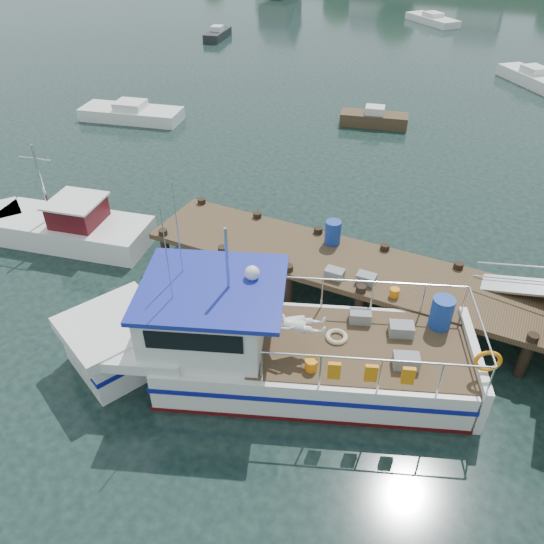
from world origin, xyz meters
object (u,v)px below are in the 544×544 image
at_px(work_boat, 63,226).
at_px(moored_rowboat, 374,118).
at_px(dock, 526,286).
at_px(moored_b, 532,77).
at_px(moored_e, 218,34).
at_px(moored_d, 432,19).
at_px(moored_a, 131,113).
at_px(lobster_boat, 261,346).

bearing_deg(work_boat, moored_rowboat, 55.94).
xyz_separation_m(dock, moored_rowboat, (-9.40, 16.08, -1.82)).
xyz_separation_m(moored_b, moored_e, (-27.35, 1.86, -0.04)).
bearing_deg(moored_d, work_boat, -116.03).
height_order(moored_b, moored_d, moored_b).
bearing_deg(moored_e, dock, -68.29).
height_order(moored_a, moored_e, moored_e).
distance_m(dock, work_boat, 16.93).
relative_size(dock, lobster_boat, 1.40).
bearing_deg(moored_rowboat, moored_e, 159.99).
height_order(moored_rowboat, moored_e, moored_rowboat).
distance_m(lobster_boat, moored_a, 22.37).
bearing_deg(work_boat, moored_e, 99.27).
bearing_deg(moored_rowboat, moored_a, -140.65).
bearing_deg(moored_e, moored_a, -94.96).
bearing_deg(lobster_boat, moored_b, 61.04).
relative_size(moored_a, moored_d, 1.03).
bearing_deg(moored_e, work_boat, -90.91).
bearing_deg(dock, moored_d, 105.22).
relative_size(moored_a, moored_e, 1.49).
bearing_deg(work_boat, lobster_boat, -27.18).
height_order(lobster_boat, moored_d, lobster_boat).
bearing_deg(moored_d, dock, -95.85).
xyz_separation_m(moored_d, moored_e, (-16.38, -15.58, 0.03)).
distance_m(dock, lobster_boat, 7.92).
height_order(moored_a, moored_b, moored_b).
height_order(work_boat, moored_rowboat, work_boat).
height_order(dock, moored_e, dock).
relative_size(work_boat, moored_e, 1.78).
relative_size(moored_d, moored_e, 1.44).
bearing_deg(moored_b, dock, -74.26).
height_order(moored_rowboat, moored_a, moored_rowboat).
relative_size(work_boat, moored_a, 1.20).
relative_size(moored_rowboat, moored_b, 0.76).
relative_size(lobster_boat, moored_rowboat, 2.87).
bearing_deg(dock, moored_b, 93.26).
bearing_deg(work_boat, moored_b, 52.23).
bearing_deg(moored_a, dock, -17.53).
distance_m(work_boat, moored_rowboat, 19.17).
relative_size(moored_rowboat, moored_d, 0.66).
relative_size(moored_rowboat, moored_a, 0.64).
relative_size(moored_rowboat, moored_e, 0.96).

